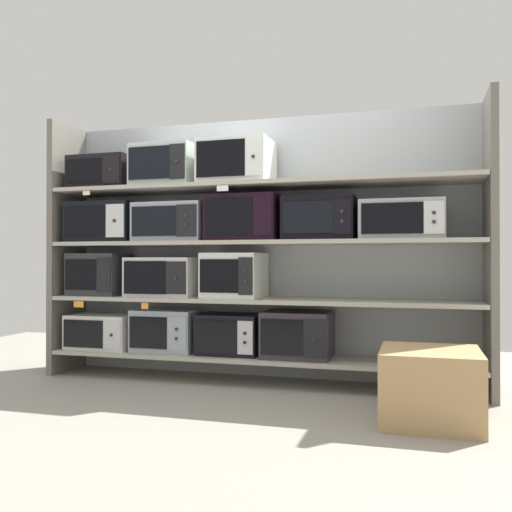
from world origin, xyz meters
TOP-DOWN VIEW (x-y plane):
  - ground at (0.00, -1.00)m, footprint 7.19×6.00m
  - back_panel at (0.00, 0.26)m, footprint 3.39×0.04m
  - upright_left at (-1.62, 0.00)m, footprint 0.05×0.47m
  - upright_right at (1.62, 0.00)m, footprint 0.05×0.47m
  - shelf_0 at (0.00, 0.00)m, footprint 3.19×0.47m
  - microwave_0 at (-1.27, -0.00)m, footprint 0.53×0.41m
  - microwave_1 at (-0.72, -0.00)m, footprint 0.49×0.36m
  - microwave_2 at (-0.20, -0.00)m, footprint 0.47×0.34m
  - microwave_3 at (0.32, -0.00)m, footprint 0.49×0.40m
  - shelf_1 at (0.00, 0.00)m, footprint 3.19×0.47m
  - microwave_4 at (-1.32, -0.00)m, footprint 0.43×0.35m
  - microwave_5 at (-0.74, -0.00)m, footprint 0.54×0.38m
  - microwave_6 at (-0.17, -0.00)m, footprint 0.42×0.43m
  - price_tag_0 at (-1.35, -0.24)m, footprint 0.08×0.00m
  - price_tag_1 at (-0.79, -0.24)m, footprint 0.06×0.00m
  - shelf_2 at (0.00, 0.00)m, footprint 3.19×0.47m
  - microwave_7 at (-1.26, -0.00)m, footprint 0.56×0.41m
  - microwave_8 at (-0.66, -0.00)m, footprint 0.56×0.41m
  - microwave_9 at (-0.08, -0.00)m, footprint 0.53×0.41m
  - microwave_10 at (0.48, -0.00)m, footprint 0.51×0.35m
  - microwave_11 at (1.05, -0.00)m, footprint 0.56×0.40m
  - shelf_3 at (0.00, 0.00)m, footprint 3.19×0.47m
  - microwave_12 at (-1.28, -0.00)m, footprint 0.50×0.36m
  - microwave_13 at (-0.72, -0.00)m, footprint 0.49×0.41m
  - microwave_14 at (-0.15, -0.00)m, footprint 0.53×0.41m
  - price_tag_2 at (-1.29, -0.24)m, footprint 0.06×0.00m
  - price_tag_3 at (-0.18, -0.24)m, footprint 0.09×0.00m
  - shipping_carton at (1.22, -0.73)m, footprint 0.54×0.54m

SIDE VIEW (x-z plane):
  - ground at x=0.00m, z-range -0.02..0.00m
  - shelf_0 at x=0.00m, z-range 0.17..0.20m
  - shipping_carton at x=1.22m, z-range 0.00..0.41m
  - microwave_0 at x=-1.27m, z-range 0.20..0.47m
  - microwave_2 at x=-0.20m, z-range 0.20..0.50m
  - microwave_1 at x=-0.72m, z-range 0.20..0.52m
  - microwave_3 at x=0.32m, z-range 0.20..0.53m
  - price_tag_0 at x=-1.35m, z-range 0.54..0.59m
  - price_tag_1 at x=-0.79m, z-range 0.54..0.59m
  - shelf_1 at x=0.00m, z-range 0.60..0.63m
  - microwave_5 at x=-0.74m, z-range 0.63..0.93m
  - microwave_6 at x=-0.17m, z-range 0.63..0.96m
  - microwave_4 at x=-1.32m, z-range 0.63..0.96m
  - back_panel at x=0.00m, z-range 0.00..2.02m
  - upright_left at x=-1.62m, z-range 0.00..2.02m
  - upright_right at x=1.62m, z-range 0.00..2.02m
  - shelf_2 at x=0.00m, z-range 1.02..1.05m
  - microwave_11 at x=1.05m, z-range 1.05..1.32m
  - microwave_8 at x=-0.66m, z-range 1.05..1.35m
  - microwave_10 at x=0.48m, z-range 1.05..1.36m
  - microwave_7 at x=-1.26m, z-range 1.05..1.37m
  - microwave_9 at x=-0.08m, z-range 1.05..1.39m
  - price_tag_3 at x=-0.18m, z-range 1.40..1.44m
  - price_tag_2 at x=-1.29m, z-range 1.41..1.44m
  - shelf_3 at x=0.00m, z-range 1.45..1.48m
  - microwave_12 at x=-1.28m, z-range 1.48..1.74m
  - microwave_13 at x=-0.72m, z-range 1.48..1.80m
  - microwave_14 at x=-0.15m, z-range 1.48..1.81m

